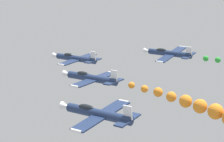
{
  "coord_description": "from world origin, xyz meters",
  "views": [
    {
      "loc": [
        -58.52,
        -41.87,
        138.5
      ],
      "look_at": [
        0.0,
        0.0,
        122.55
      ],
      "focal_mm": 73.15,
      "sensor_mm": 36.0,
      "label": 1
    }
  ],
  "objects_px": {
    "airplane_right_inner": "(169,53)",
    "airplane_left_outer": "(98,113)",
    "airplane_left_inner": "(91,78)",
    "airplane_lead": "(75,58)"
  },
  "relations": [
    {
      "from": "airplane_lead",
      "to": "airplane_left_outer",
      "type": "relative_size",
      "value": 1.0
    },
    {
      "from": "airplane_lead",
      "to": "airplane_left_outer",
      "type": "xyz_separation_m",
      "value": [
        -23.9,
        -23.48,
        -0.14
      ]
    },
    {
      "from": "airplane_left_inner",
      "to": "airplane_lead",
      "type": "bearing_deg",
      "value": 48.41
    },
    {
      "from": "airplane_lead",
      "to": "airplane_right_inner",
      "type": "distance_m",
      "value": 17.93
    },
    {
      "from": "airplane_lead",
      "to": "airplane_right_inner",
      "type": "relative_size",
      "value": 1.0
    },
    {
      "from": "airplane_left_inner",
      "to": "airplane_left_outer",
      "type": "xyz_separation_m",
      "value": [
        -12.85,
        -11.02,
        -0.22
      ]
    },
    {
      "from": "airplane_left_outer",
      "to": "airplane_right_inner",
      "type": "bearing_deg",
      "value": 16.0
    },
    {
      "from": "airplane_lead",
      "to": "airplane_left_inner",
      "type": "xyz_separation_m",
      "value": [
        -11.06,
        -12.46,
        0.08
      ]
    },
    {
      "from": "airplane_left_inner",
      "to": "airplane_right_inner",
      "type": "bearing_deg",
      "value": -1.64
    },
    {
      "from": "airplane_right_inner",
      "to": "airplane_left_outer",
      "type": "distance_m",
      "value": 37.57
    }
  ]
}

